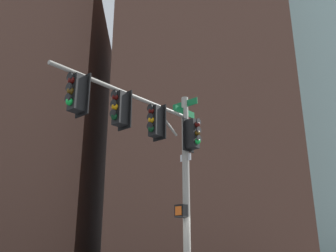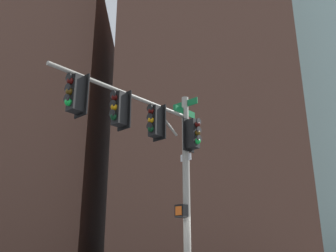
% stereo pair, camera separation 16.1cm
% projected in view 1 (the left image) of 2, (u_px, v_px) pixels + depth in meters
% --- Properties ---
extents(signal_pole_assembly, '(4.29, 4.32, 6.67)m').
position_uv_depth(signal_pole_assembly, '(157.00, 143.00, 11.56)').
color(signal_pole_assembly, '#9E998C').
rests_on(signal_pole_assembly, ground_plane).
extents(building_brick_nearside, '(23.58, 15.23, 46.33)m').
position_uv_depth(building_brick_nearside, '(189.00, 57.00, 43.57)').
color(building_brick_nearside, brown).
rests_on(building_brick_nearside, ground_plane).
extents(building_brick_midblock, '(19.27, 16.66, 28.69)m').
position_uv_depth(building_brick_midblock, '(26.00, 131.00, 41.74)').
color(building_brick_midblock, brown).
rests_on(building_brick_midblock, ground_plane).
extents(building_glass_tower, '(33.37, 22.09, 89.10)m').
position_uv_depth(building_glass_tower, '(259.00, 7.00, 68.86)').
color(building_glass_tower, '#9EC6C1').
rests_on(building_glass_tower, ground_plane).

